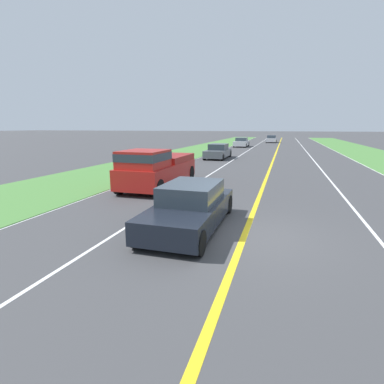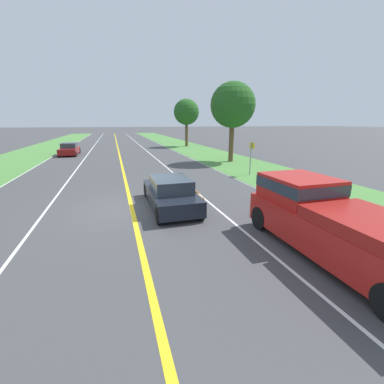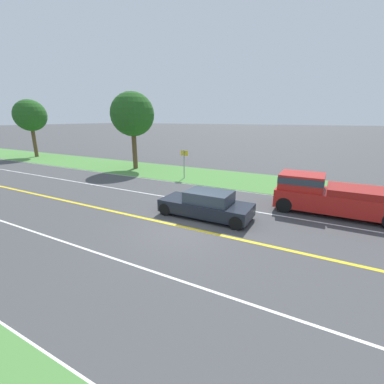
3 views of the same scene
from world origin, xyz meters
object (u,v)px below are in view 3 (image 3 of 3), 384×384
object	(u,v)px
ego_car	(206,205)
street_sign	(184,161)
roadside_tree_right_far	(30,116)
dog	(228,203)
roadside_tree_right_near	(132,115)
pickup_truck	(330,195)

from	to	relation	value
ego_car	street_sign	world-z (taller)	street_sign
roadside_tree_right_far	dog	bearing A→B (deg)	-104.58
roadside_tree_right_near	roadside_tree_right_far	world-z (taller)	roadside_tree_right_near
dog	street_sign	xyz separation A→B (m)	(5.70, 5.91, 0.97)
roadside_tree_right_near	pickup_truck	bearing A→B (deg)	-106.12
dog	roadside_tree_right_far	bearing A→B (deg)	67.70
ego_car	dog	bearing A→B (deg)	-34.25
ego_car	pickup_truck	xyz separation A→B (m)	(3.41, -5.31, 0.37)
dog	pickup_truck	xyz separation A→B (m)	(2.32, -4.56, 0.49)
ego_car	street_sign	xyz separation A→B (m)	(6.79, 5.16, 0.85)
roadside_tree_right_far	roadside_tree_right_near	bearing A→B (deg)	-90.88
dog	pickup_truck	bearing A→B (deg)	-70.75
pickup_truck	ego_car	bearing A→B (deg)	122.77
pickup_truck	street_sign	bearing A→B (deg)	72.11
dog	roadside_tree_right_near	xyz separation A→B (m)	(7.17, 12.22, 4.56)
ego_car	dog	world-z (taller)	ego_car
dog	street_sign	bearing A→B (deg)	38.31
roadside_tree_right_near	roadside_tree_right_far	distance (m)	16.31
ego_car	roadside_tree_right_far	world-z (taller)	roadside_tree_right_far
ego_car	pickup_truck	bearing A→B (deg)	-57.23
ego_car	roadside_tree_right_near	size ratio (longest dim) A/B	0.64
pickup_truck	roadside_tree_right_far	world-z (taller)	roadside_tree_right_far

